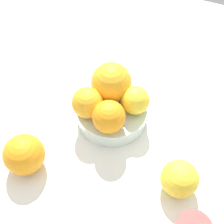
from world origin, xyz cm
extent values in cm
cube|color=white|center=(0.00, 0.00, -1.00)|extent=(110.00, 110.00, 2.00)
cylinder|color=silver|center=(0.00, 0.00, 0.36)|extent=(9.59, 9.59, 0.71)
cylinder|color=silver|center=(0.00, 0.00, 1.98)|extent=(15.47, 15.47, 3.96)
sphere|color=#F9A823|center=(-4.15, -3.13, 7.24)|extent=(6.58, 6.58, 6.58)
sphere|color=orange|center=(1.35, -4.76, 7.33)|extent=(6.74, 6.74, 6.74)
sphere|color=yellow|center=(4.62, 1.53, 6.98)|extent=(6.05, 6.05, 6.05)
sphere|color=#F9A823|center=(-1.45, 3.01, 8.31)|extent=(8.71, 8.71, 8.71)
sphere|color=yellow|center=(17.85, -10.09, 3.57)|extent=(7.14, 7.14, 7.14)
sphere|color=orange|center=(-11.11, -17.24, 4.03)|extent=(8.05, 8.05, 8.05)
camera|label=1|loc=(15.22, -35.66, 53.95)|focal=46.79mm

